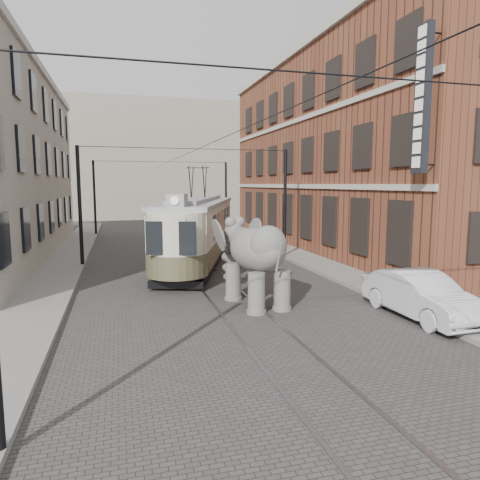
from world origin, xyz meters
name	(u,v)px	position (x,y,z in m)	size (l,w,h in m)	color
ground	(218,287)	(0.00, 0.00, 0.00)	(120.00, 120.00, 0.00)	#3F3C3A
tram_rails	(218,287)	(0.00, 0.00, 0.01)	(1.54, 80.00, 0.02)	slate
sidewalk_right	(351,277)	(6.00, 0.00, 0.07)	(2.00, 60.00, 0.15)	slate
sidewalk_left	(44,296)	(-6.50, 0.00, 0.07)	(2.00, 60.00, 0.15)	slate
brick_building	(352,155)	(11.00, 9.00, 6.00)	(8.00, 26.00, 12.00)	brown
distant_block	(148,161)	(0.00, 40.00, 7.00)	(28.00, 10.00, 14.00)	gray
catenary	(192,207)	(-0.20, 5.00, 3.00)	(11.00, 30.20, 6.00)	black
tram	(198,215)	(0.24, 5.62, 2.50)	(2.60, 12.62, 5.01)	beige
elephant	(257,262)	(0.73, -2.91, 1.47)	(2.65, 4.81, 2.95)	#65635E
parked_car	(421,295)	(5.18, -5.67, 0.72)	(1.53, 4.35, 1.44)	silver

